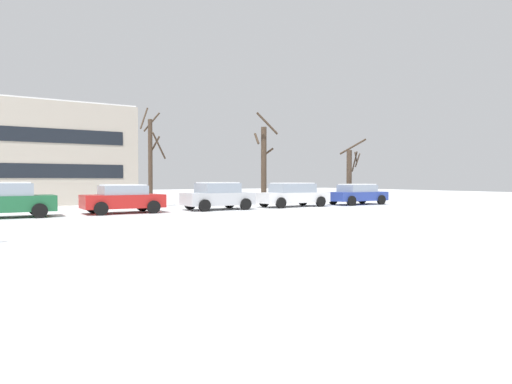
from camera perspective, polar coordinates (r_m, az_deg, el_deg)
ground_plane at (r=14.01m, az=-28.09°, el=-5.35°), size 120.00×120.00×0.00m
road_surface at (r=17.08m, az=-28.50°, el=-4.13°), size 80.00×8.19×0.00m
parked_car_green at (r=21.87m, az=-30.04°, el=-0.89°), size 4.14×2.07×1.56m
parked_car_red at (r=22.63m, az=-16.92°, el=-0.81°), size 3.88×2.12×1.43m
parked_car_silver at (r=24.28m, az=-5.01°, el=-0.50°), size 3.84×2.18×1.53m
parked_car_white at (r=26.99m, az=4.77°, el=-0.33°), size 4.63×2.08×1.48m
parked_car_blue at (r=30.08m, az=13.03°, el=-0.25°), size 4.20×2.04×1.39m
tree_far_right at (r=32.68m, az=12.11°, el=2.39°), size 1.60×2.28×4.72m
tree_far_left at (r=29.54m, az=1.02°, el=3.87°), size 1.56×1.61×6.09m
tree_far_mid at (r=26.91m, az=-13.53°, el=4.19°), size 1.56×1.64×6.03m
building_far_left at (r=35.61m, az=-25.48°, el=4.19°), size 10.44×10.53×6.75m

